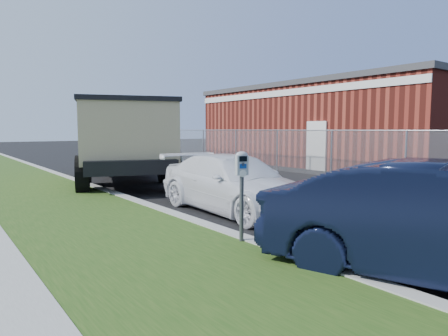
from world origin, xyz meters
TOP-DOWN VIEW (x-y plane):
  - ground at (0.00, 0.00)m, footprint 120.00×120.00m
  - streetside at (-5.57, 2.00)m, footprint 6.12×50.00m
  - chainlink_fence at (6.00, 7.00)m, footprint 0.06×30.06m
  - brick_building at (12.00, 8.00)m, footprint 9.20×14.20m
  - parking_meter at (-2.75, -1.28)m, footprint 0.22×0.18m
  - white_wagon at (-1.09, 1.03)m, footprint 1.80×4.37m
  - dump_truck at (-0.95, 7.64)m, footprint 4.93×7.77m

SIDE VIEW (x-z plane):
  - ground at x=0.00m, z-range 0.00..0.00m
  - streetside at x=-5.57m, z-range -0.01..0.14m
  - white_wagon at x=-1.09m, z-range 0.00..1.27m
  - parking_meter at x=-2.75m, z-range 0.44..1.81m
  - chainlink_fence at x=6.00m, z-range -13.74..16.26m
  - dump_truck at x=-0.95m, z-range 0.18..3.04m
  - brick_building at x=12.00m, z-range 0.04..4.21m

